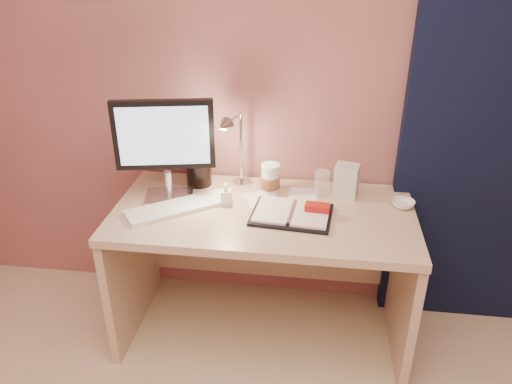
# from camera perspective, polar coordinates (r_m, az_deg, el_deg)

# --- Properties ---
(room) EXTENTS (3.50, 3.50, 3.50)m
(room) POSITION_cam_1_polar(r_m,az_deg,el_deg) (2.54, 23.96, 8.14)
(room) COLOR #C6B28E
(room) RESTS_ON ground
(desk) EXTENTS (1.40, 0.70, 0.73)m
(desk) POSITION_cam_1_polar(r_m,az_deg,el_deg) (2.50, 1.02, -5.82)
(desk) COLOR tan
(desk) RESTS_ON ground
(monitor) EXTENTS (0.46, 0.21, 0.49)m
(monitor) POSITION_cam_1_polar(r_m,az_deg,el_deg) (2.35, -10.42, 5.74)
(monitor) COLOR silver
(monitor) RESTS_ON desk
(keyboard) EXTENTS (0.48, 0.40, 0.02)m
(keyboard) POSITION_cam_1_polar(r_m,az_deg,el_deg) (2.35, -8.84, -1.70)
(keyboard) COLOR white
(keyboard) RESTS_ON desk
(planner) EXTENTS (0.38, 0.30, 0.06)m
(planner) POSITION_cam_1_polar(r_m,az_deg,el_deg) (2.27, 4.35, -2.43)
(planner) COLOR black
(planner) RESTS_ON desk
(paper_a) EXTENTS (0.15, 0.15, 0.00)m
(paper_a) POSITION_cam_1_polar(r_m,az_deg,el_deg) (2.32, 4.12, -2.09)
(paper_a) COLOR silver
(paper_a) RESTS_ON desk
(paper_b) EXTENTS (0.14, 0.14, 0.00)m
(paper_b) POSITION_cam_1_polar(r_m,az_deg,el_deg) (2.47, 5.42, -0.24)
(paper_b) COLOR silver
(paper_b) RESTS_ON desk
(paper_c) EXTENTS (0.21, 0.21, 0.00)m
(paper_c) POSITION_cam_1_polar(r_m,az_deg,el_deg) (2.42, 0.66, -0.77)
(paper_c) COLOR silver
(paper_c) RESTS_ON desk
(coffee_cup) EXTENTS (0.09, 0.09, 0.15)m
(coffee_cup) POSITION_cam_1_polar(r_m,az_deg,el_deg) (2.45, 1.64, 1.42)
(coffee_cup) COLOR white
(coffee_cup) RESTS_ON desk
(clear_cup) EXTENTS (0.07, 0.07, 0.13)m
(clear_cup) POSITION_cam_1_polar(r_m,az_deg,el_deg) (2.45, 7.53, 0.98)
(clear_cup) COLOR white
(clear_cup) RESTS_ON desk
(bowl) EXTENTS (0.12, 0.12, 0.03)m
(bowl) POSITION_cam_1_polar(r_m,az_deg,el_deg) (2.44, 16.46, -1.32)
(bowl) COLOR silver
(bowl) RESTS_ON desk
(lotion_bottle) EXTENTS (0.05, 0.05, 0.11)m
(lotion_bottle) POSITION_cam_1_polar(r_m,az_deg,el_deg) (2.36, -3.44, -0.21)
(lotion_bottle) COLOR white
(lotion_bottle) RESTS_ON desk
(dark_jar) EXTENTS (0.13, 0.13, 0.18)m
(dark_jar) POSITION_cam_1_polar(r_m,az_deg,el_deg) (2.54, -6.57, 2.75)
(dark_jar) COLOR black
(dark_jar) RESTS_ON desk
(product_box) EXTENTS (0.13, 0.11, 0.17)m
(product_box) POSITION_cam_1_polar(r_m,az_deg,el_deg) (2.45, 10.28, 1.27)
(product_box) COLOR silver
(product_box) RESTS_ON desk
(desk_lamp) EXTENTS (0.15, 0.25, 0.40)m
(desk_lamp) POSITION_cam_1_polar(r_m,az_deg,el_deg) (2.37, -1.29, 5.30)
(desk_lamp) COLOR silver
(desk_lamp) RESTS_ON desk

